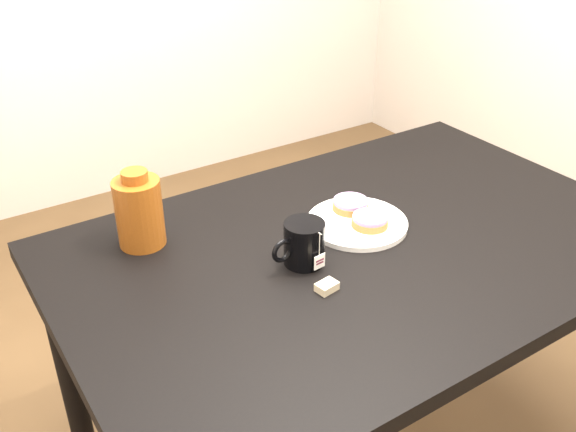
{
  "coord_description": "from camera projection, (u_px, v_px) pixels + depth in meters",
  "views": [
    {
      "loc": [
        -0.84,
        -0.97,
        1.56
      ],
      "look_at": [
        -0.14,
        0.11,
        0.81
      ],
      "focal_mm": 40.0,
      "sensor_mm": 36.0,
      "label": 1
    }
  ],
  "objects": [
    {
      "name": "table",
      "position": [
        359.0,
        271.0,
        1.55
      ],
      "size": [
        1.4,
        0.9,
        0.75
      ],
      "color": "black",
      "rests_on": "ground_plane"
    },
    {
      "name": "bagel_back",
      "position": [
        351.0,
        205.0,
        1.61
      ],
      "size": [
        0.1,
        0.1,
        0.03
      ],
      "color": "brown",
      "rests_on": "plate"
    },
    {
      "name": "bagel_package",
      "position": [
        139.0,
        211.0,
        1.46
      ],
      "size": [
        0.14,
        0.14,
        0.19
      ],
      "rotation": [
        0.0,
        0.0,
        0.39
      ],
      "color": "#612B0C",
      "rests_on": "table"
    },
    {
      "name": "plate",
      "position": [
        357.0,
        222.0,
        1.57
      ],
      "size": [
        0.25,
        0.25,
        0.02
      ],
      "color": "white",
      "rests_on": "table"
    },
    {
      "name": "bagel_front",
      "position": [
        370.0,
        221.0,
        1.54
      ],
      "size": [
        0.11,
        0.11,
        0.03
      ],
      "color": "brown",
      "rests_on": "plate"
    },
    {
      "name": "teabag_pouch",
      "position": [
        327.0,
        287.0,
        1.34
      ],
      "size": [
        0.05,
        0.04,
        0.02
      ],
      "primitive_type": "cube",
      "rotation": [
        0.0,
        0.0,
        0.15
      ],
      "color": "#C6B793",
      "rests_on": "table"
    },
    {
      "name": "mug",
      "position": [
        303.0,
        243.0,
        1.41
      ],
      "size": [
        0.14,
        0.1,
        0.1
      ],
      "rotation": [
        0.0,
        0.0,
        0.11
      ],
      "color": "black",
      "rests_on": "table"
    }
  ]
}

